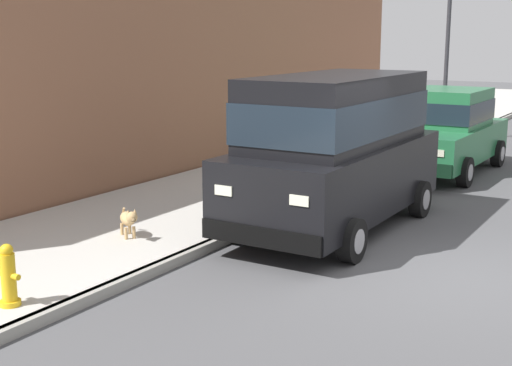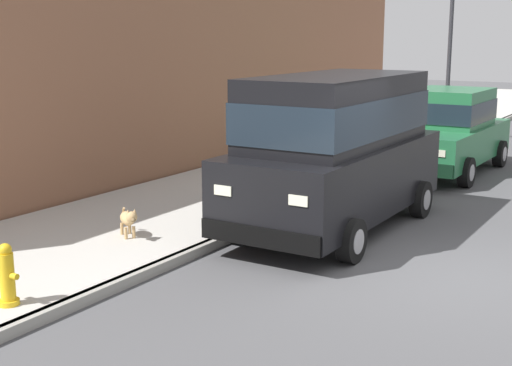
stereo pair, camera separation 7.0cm
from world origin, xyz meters
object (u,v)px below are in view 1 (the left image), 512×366
(car_black_van, at_px, (336,145))
(car_green_sedan, at_px, (445,130))
(fire_hydrant, at_px, (8,277))
(dog_tan, at_px, (128,219))
(street_lamp, at_px, (448,43))

(car_black_van, xyz_separation_m, car_green_sedan, (0.04, 5.83, -0.41))
(car_green_sedan, xyz_separation_m, fire_hydrant, (-1.56, -11.15, -0.51))
(car_black_van, distance_m, car_green_sedan, 5.85)
(car_black_van, distance_m, fire_hydrant, 5.61)
(car_black_van, xyz_separation_m, dog_tan, (-2.21, -2.54, -0.97))
(dog_tan, bearing_deg, fire_hydrant, -76.05)
(car_black_van, xyz_separation_m, street_lamp, (-1.42, 10.49, 1.51))
(car_green_sedan, relative_size, fire_hydrant, 6.36)
(dog_tan, bearing_deg, car_black_van, 48.93)
(car_black_van, bearing_deg, dog_tan, -131.07)
(street_lamp, bearing_deg, car_green_sedan, -72.63)
(car_green_sedan, height_order, street_lamp, street_lamp)
(car_black_van, bearing_deg, street_lamp, 97.72)
(dog_tan, bearing_deg, street_lamp, 86.53)
(car_black_van, relative_size, street_lamp, 1.11)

